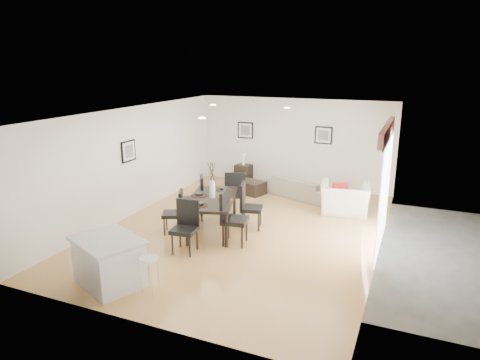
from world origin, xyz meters
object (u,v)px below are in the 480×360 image
at_px(dining_chair_wnear, 176,209).
at_px(dining_chair_efar, 248,203).
at_px(coffee_table, 249,187).
at_px(bar_stool, 149,263).
at_px(dining_chair_head, 186,223).
at_px(dining_chair_foot, 235,191).
at_px(kitchen_island, 109,261).
at_px(dining_table, 212,201).
at_px(dining_chair_enear, 230,214).
at_px(dining_chair_wfar, 197,195).
at_px(armchair, 345,199).
at_px(side_table, 244,174).
at_px(sofa, 301,187).

height_order(dining_chair_wnear, dining_chair_efar, dining_chair_efar).
bearing_deg(coffee_table, bar_stool, -66.80).
bearing_deg(dining_chair_head, dining_chair_foot, 82.10).
bearing_deg(kitchen_island, dining_chair_wnear, 116.80).
xyz_separation_m(dining_chair_efar, dining_chair_foot, (-0.63, 0.73, 0.03)).
relative_size(dining_table, dining_chair_enear, 1.81).
xyz_separation_m(dining_chair_wnear, dining_chair_wfar, (0.00, 0.97, 0.05)).
bearing_deg(armchair, dining_chair_wnear, 31.58).
xyz_separation_m(side_table, bar_stool, (1.17, -6.89, 0.27)).
bearing_deg(kitchen_island, dining_chair_efar, 93.64).
distance_m(coffee_table, kitchen_island, 5.93).
height_order(dining_chair_efar, kitchen_island, dining_chair_efar).
bearing_deg(dining_chair_enear, bar_stool, 162.17).
bearing_deg(armchair, dining_chair_enear, 47.12).
relative_size(dining_chair_wnear, side_table, 1.67).
relative_size(dining_chair_head, kitchen_island, 0.72).
relative_size(dining_table, dining_chair_wfar, 1.94).
bearing_deg(sofa, dining_chair_efar, 100.43).
relative_size(sofa, dining_chair_wnear, 1.99).
relative_size(sofa, coffee_table, 2.09).
relative_size(dining_chair_wnear, dining_chair_enear, 0.85).
bearing_deg(kitchen_island, dining_chair_foot, 105.44).
height_order(sofa, dining_chair_enear, dining_chair_enear).
distance_m(dining_chair_wnear, coffee_table, 3.49).
distance_m(sofa, dining_chair_enear, 3.78).
bearing_deg(bar_stool, dining_chair_foot, 93.46).
bearing_deg(dining_chair_foot, armchair, -178.68).
xyz_separation_m(dining_chair_head, kitchen_island, (-0.54, -1.72, -0.17)).
relative_size(armchair, coffee_table, 1.26).
xyz_separation_m(sofa, dining_chair_efar, (-0.51, -2.78, 0.31)).
xyz_separation_m(dining_chair_foot, kitchen_island, (-0.59, -4.09, -0.20)).
height_order(dining_chair_wnear, dining_chair_head, dining_chair_head).
height_order(dining_table, dining_chair_foot, dining_chair_foot).
relative_size(dining_table, dining_chair_efar, 1.96).
xyz_separation_m(dining_chair_wnear, dining_chair_head, (0.67, -0.74, 0.04)).
bearing_deg(coffee_table, kitchen_island, -74.87).
height_order(armchair, bar_stool, armchair).
height_order(dining_chair_enear, kitchen_island, dining_chair_enear).
xyz_separation_m(dining_chair_wnear, dining_chair_foot, (0.72, 1.63, 0.07)).
bearing_deg(dining_table, dining_chair_head, -108.66).
xyz_separation_m(armchair, dining_chair_head, (-2.58, -3.55, 0.21)).
distance_m(dining_table, side_table, 4.10).
height_order(dining_chair_wfar, kitchen_island, dining_chair_wfar).
bearing_deg(dining_chair_wnear, coffee_table, 149.51).
xyz_separation_m(armchair, dining_chair_wfar, (-3.25, -1.84, 0.22)).
distance_m(dining_chair_wfar, coffee_table, 2.55).
bearing_deg(dining_chair_efar, kitchen_island, 146.09).
relative_size(dining_chair_wnear, dining_chair_foot, 0.88).
bearing_deg(dining_chair_foot, sofa, -142.98).
height_order(kitchen_island, bar_stool, kitchen_island).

